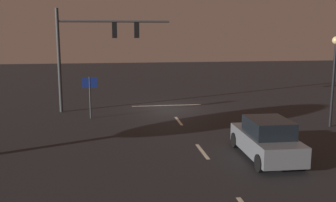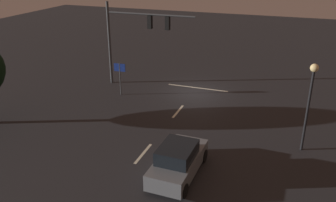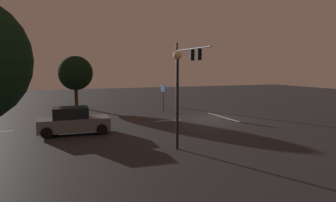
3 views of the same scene
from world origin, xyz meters
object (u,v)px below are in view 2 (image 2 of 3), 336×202
(car_approaching, at_px, (178,161))
(street_lamp_left_kerb, at_px, (311,91))
(traffic_signal_assembly, at_px, (135,31))
(route_sign, at_px, (120,72))

(car_approaching, height_order, street_lamp_left_kerb, street_lamp_left_kerb)
(traffic_signal_assembly, xyz_separation_m, street_lamp_left_kerb, (-13.02, 6.36, -1.06))
(route_sign, bearing_deg, traffic_signal_assembly, -97.48)
(traffic_signal_assembly, relative_size, street_lamp_left_kerb, 1.47)
(traffic_signal_assembly, height_order, street_lamp_left_kerb, traffic_signal_assembly)
(traffic_signal_assembly, xyz_separation_m, car_approaching, (-7.32, 11.04, -3.76))
(route_sign, bearing_deg, car_approaching, 130.95)
(street_lamp_left_kerb, relative_size, route_sign, 1.97)
(street_lamp_left_kerb, bearing_deg, route_sign, -17.10)
(car_approaching, distance_m, street_lamp_left_kerb, 7.85)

